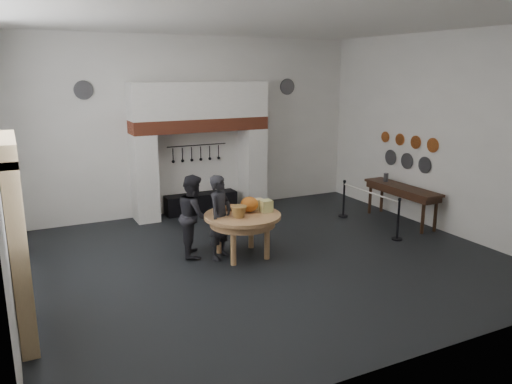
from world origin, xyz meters
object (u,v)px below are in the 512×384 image
visitor_near (220,217)px  side_table (402,187)px  visitor_far (194,215)px  barrier_post_near (398,220)px  barrier_post_far (344,199)px  iron_range (201,203)px  work_table (242,216)px

visitor_near → side_table: size_ratio=0.76×
visitor_near → visitor_far: size_ratio=1.02×
visitor_far → barrier_post_near: visitor_far is taller
barrier_post_near → barrier_post_far: size_ratio=1.00×
iron_range → side_table: size_ratio=0.86×
iron_range → visitor_near: bearing=-103.6°
visitor_near → work_table: bearing=-49.1°
visitor_far → side_table: size_ratio=0.75×
iron_range → visitor_near: visitor_near is taller
visitor_far → barrier_post_near: bearing=-88.5°
iron_range → visitor_near: 3.44m
visitor_near → iron_range: bearing=40.9°
visitor_near → barrier_post_near: (3.91, -0.72, -0.39)m
barrier_post_near → barrier_post_far: same height
visitor_near → barrier_post_far: size_ratio=1.87×
visitor_far → side_table: (5.30, -0.11, 0.04)m
work_table → visitor_far: visitor_far is taller
iron_range → visitor_far: size_ratio=1.15×
iron_range → side_table: 5.12m
visitor_near → visitor_far: 0.57m
visitor_near → barrier_post_far: visitor_near is taller
barrier_post_near → visitor_near: bearing=169.5°
visitor_near → visitor_far: visitor_near is taller
work_table → iron_range: bearing=83.9°
visitor_far → barrier_post_far: bearing=-62.4°
barrier_post_near → visitor_far: bearing=165.4°
side_table → iron_range: bearing=143.8°
visitor_far → barrier_post_near: 4.47m
visitor_far → barrier_post_near: (4.31, -1.12, -0.38)m
visitor_far → barrier_post_far: visitor_far is taller
work_table → barrier_post_far: (3.48, 1.38, -0.39)m
visitor_near → side_table: visitor_near is taller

